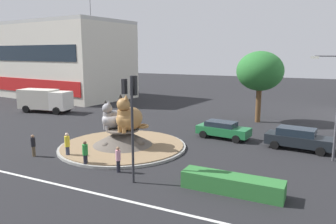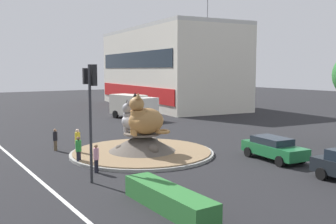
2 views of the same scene
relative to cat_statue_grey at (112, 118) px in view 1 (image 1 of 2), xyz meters
name	(u,v)px [view 1 (image 1 of 2)]	position (x,y,z in m)	size (l,w,h in m)	color
ground_plane	(123,148)	(0.76, 0.19, -2.27)	(160.00, 160.00, 0.00)	black
lane_centreline	(47,182)	(0.76, -7.31, -2.26)	(112.00, 0.20, 0.01)	silver
roundabout_island	(123,141)	(0.76, 0.20, -1.75)	(9.60, 9.60, 1.47)	gray
cat_statue_grey	(112,118)	(0.00, 0.00, 0.00)	(1.91, 2.21, 2.19)	gray
cat_statue_tabby	(129,117)	(1.49, -0.04, 0.21)	(2.02, 2.79, 2.76)	#9E703D
traffic_light_mast	(132,106)	(5.03, -5.13, 2.04)	(0.71, 0.54, 5.93)	#2D2D33
shophouse_block	(51,60)	(-27.29, 20.87, 3.67)	(28.57, 14.68, 16.94)	beige
clipped_hedge_strip	(232,184)	(10.37, -4.08, -1.82)	(5.25, 1.20, 0.90)	#2D7033
broadleaf_tree_behind_island	(260,71)	(8.13, 14.23, 2.99)	(4.73, 4.73, 7.31)	brown
streetlight_arm	(335,100)	(14.91, 3.84, 1.81)	(1.94, 0.64, 7.02)	#4C4C51
pedestrian_black_shirt	(33,145)	(-3.63, -4.31, -1.44)	(0.31, 0.31, 1.55)	brown
pedestrian_green_shirt	(85,153)	(1.00, -4.35, -1.38)	(0.35, 0.35, 1.67)	black
pedestrian_pink_shirt	(118,159)	(3.44, -4.25, -1.42)	(0.30, 0.30, 1.59)	black
pedestrian_yellow_shirt	(67,145)	(-1.20, -3.58, -1.31)	(0.35, 0.35, 1.79)	#33384C
sedan_on_far_lane	(299,138)	(12.78, 5.62, -1.42)	(4.92, 2.34, 1.62)	black
hatchback_near_shophouse	(223,129)	(6.77, 6.26, -1.50)	(4.57, 2.34, 1.43)	#1E6B38
delivery_box_truck	(45,100)	(-16.18, 8.68, -0.72)	(6.70, 3.33, 2.75)	silver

